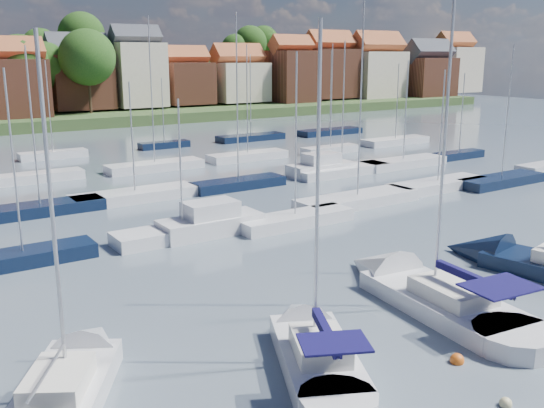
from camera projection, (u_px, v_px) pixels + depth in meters
ground at (163, 177)px, 59.56m from camera, size 260.00×260.00×0.00m
sailboat_left at (311, 347)px, 24.08m from camera, size 6.85×10.41×13.98m
sailboat_centre at (417, 291)px, 29.89m from camera, size 4.97×13.53×17.88m
sailboat_navy at (529, 264)px, 33.70m from camera, size 5.50×12.29×16.47m
sailboat_far at (73, 379)px, 21.74m from camera, size 7.57×10.11×13.56m
buoy_b at (505, 406)px, 20.68m from camera, size 0.43×0.43×0.43m
buoy_c at (457, 363)px, 23.60m from camera, size 0.55×0.55×0.55m
buoy_e at (446, 278)px, 32.50m from camera, size 0.53×0.53×0.53m
marina_field at (203, 179)px, 56.56m from camera, size 79.62×41.41×15.93m
far_shore_town at (1, 88)px, 134.55m from camera, size 212.46×90.00×22.27m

